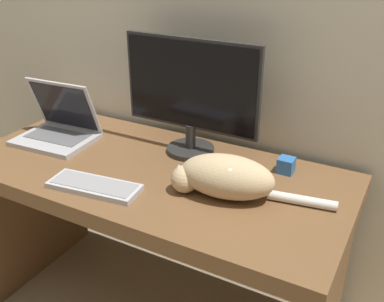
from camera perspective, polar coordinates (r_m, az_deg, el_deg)
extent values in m
cube|color=brown|center=(1.68, -4.98, -3.22)|extent=(1.44, 0.68, 0.06)
cube|color=brown|center=(2.27, -19.35, -7.06)|extent=(0.04, 0.62, 0.67)
cylinder|color=#282828|center=(1.79, -0.18, 0.20)|extent=(0.19, 0.19, 0.02)
cylinder|color=#282828|center=(1.76, -0.18, 1.90)|extent=(0.04, 0.04, 0.10)
cube|color=#282828|center=(1.69, -0.10, 8.46)|extent=(0.55, 0.02, 0.35)
cube|color=black|center=(1.68, -0.27, 8.36)|extent=(0.53, 0.01, 0.32)
cube|color=#B7B7BC|center=(1.96, -16.95, 1.40)|extent=(0.32, 0.26, 0.02)
cube|color=slate|center=(1.96, -16.72, 1.86)|extent=(0.26, 0.15, 0.00)
cube|color=#B7B7BC|center=(1.97, -15.90, 5.56)|extent=(0.31, 0.11, 0.23)
cube|color=black|center=(1.96, -15.99, 5.47)|extent=(0.28, 0.09, 0.20)
cube|color=#BCBCC1|center=(1.57, -12.29, -4.41)|extent=(0.33, 0.16, 0.02)
cube|color=#939397|center=(1.56, -12.33, -4.05)|extent=(0.30, 0.13, 0.00)
ellipsoid|color=#D1B284|center=(1.47, 4.44, -3.26)|extent=(0.34, 0.21, 0.14)
ellipsoid|color=white|center=(1.44, 5.10, -1.98)|extent=(0.16, 0.14, 0.06)
sphere|color=#D1B284|center=(1.50, -0.94, -3.58)|extent=(0.09, 0.09, 0.09)
cone|color=white|center=(1.49, -1.71, -2.16)|extent=(0.03, 0.03, 0.03)
cone|color=white|center=(1.47, -0.18, -2.42)|extent=(0.03, 0.03, 0.03)
cylinder|color=white|center=(1.49, 13.82, -6.11)|extent=(0.22, 0.07, 0.03)
cube|color=#2D6BB7|center=(1.66, 11.86, -1.78)|extent=(0.06, 0.06, 0.06)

